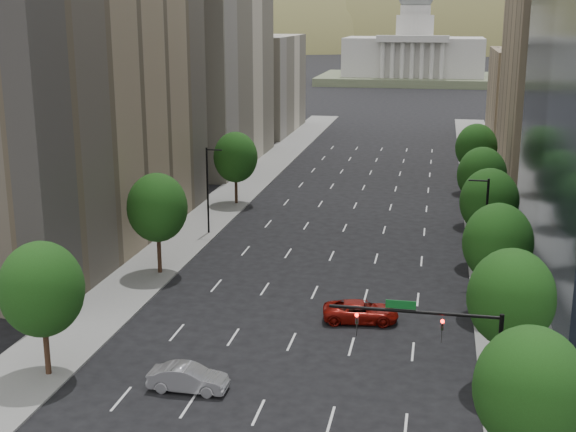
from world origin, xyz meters
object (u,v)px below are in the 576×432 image
Objects in this scene: traffic_signal at (451,343)px; capitol at (414,56)px; car_red_far at (361,311)px; car_silver at (188,378)px.

capitol reaches higher than traffic_signal.
capitol is (-10.53, 219.71, 3.40)m from traffic_signal.
car_red_far is (4.31, -205.09, -7.81)m from capitol.
traffic_signal is at bearing -164.20° from car_red_far.
capitol is at bearing -6.02° from car_red_far.
car_red_far is at bearing -35.38° from car_silver.
capitol is at bearing -1.30° from car_silver.
car_red_far is (-6.22, 14.62, -4.40)m from traffic_signal.
traffic_signal reaches higher than car_silver.
capitol reaches higher than car_silver.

